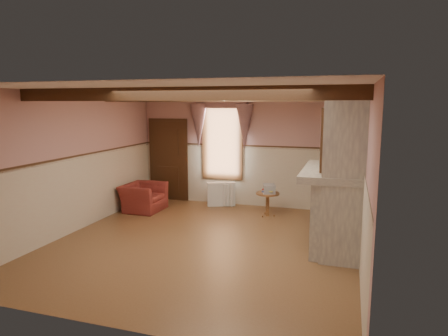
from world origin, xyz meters
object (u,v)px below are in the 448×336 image
(armchair, at_px, (143,197))
(side_table, at_px, (267,204))
(mantel_clock, at_px, (336,158))
(bowl, at_px, (333,168))
(oil_lamp, at_px, (335,158))
(radiator, at_px, (221,194))

(armchair, bearing_deg, side_table, -81.40)
(armchair, bearing_deg, mantel_clock, -94.65)
(side_table, relative_size, bowl, 1.67)
(armchair, xyz_separation_m, bowl, (4.45, -1.29, 1.14))
(side_table, bearing_deg, oil_lamp, -37.83)
(armchair, relative_size, mantel_clock, 4.16)
(armchair, height_order, bowl, bowl)
(armchair, bearing_deg, oil_lamp, -98.76)
(side_table, relative_size, oil_lamp, 1.96)
(armchair, height_order, oil_lamp, oil_lamp)
(side_table, height_order, radiator, radiator)
(mantel_clock, xyz_separation_m, oil_lamp, (0.00, -0.32, 0.04))
(oil_lamp, bearing_deg, radiator, 148.24)
(radiator, bearing_deg, armchair, -172.04)
(radiator, bearing_deg, side_table, -46.40)
(mantel_clock, bearing_deg, radiator, 153.32)
(radiator, xyz_separation_m, oil_lamp, (2.79, -1.73, 1.26))
(bowl, distance_m, oil_lamp, 0.56)
(armchair, bearing_deg, bowl, -105.50)
(radiator, bearing_deg, bowl, -61.90)
(side_table, xyz_separation_m, bowl, (1.49, -1.70, 1.19))
(bowl, bearing_deg, oil_lamp, 90.00)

